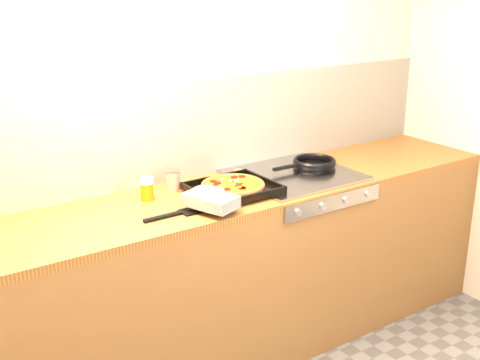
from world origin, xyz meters
TOP-DOWN VIEW (x-y plane):
  - room_shell at (0.00, 1.39)m, footprint 3.20×3.20m
  - counter_run at (0.00, 1.10)m, footprint 3.20×0.62m
  - stovetop at (0.45, 1.10)m, footprint 0.60×0.56m
  - pizza_on_tray at (-0.02, 1.02)m, footprint 0.51×0.45m
  - frying_pan at (0.61, 1.13)m, footprint 0.39×0.24m
  - tomato_can at (-0.17, 1.26)m, footprint 0.09×0.09m
  - juice_glass at (-0.33, 1.20)m, footprint 0.06×0.06m
  - wooden_spoon at (0.16, 1.28)m, footprint 0.28×0.15m
  - black_spatula at (-0.32, 0.96)m, footprint 0.28×0.09m

SIDE VIEW (x-z plane):
  - counter_run at x=0.00m, z-range 0.00..0.90m
  - stovetop at x=0.45m, z-range 0.90..0.92m
  - black_spatula at x=-0.32m, z-range 0.90..0.92m
  - wooden_spoon at x=0.16m, z-range 0.90..0.92m
  - frying_pan at x=0.61m, z-range 0.92..0.95m
  - pizza_on_tray at x=-0.02m, z-range 0.91..0.98m
  - tomato_can at x=-0.17m, z-range 0.90..1.00m
  - juice_glass at x=-0.33m, z-range 0.90..1.01m
  - room_shell at x=0.00m, z-range -0.45..2.75m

